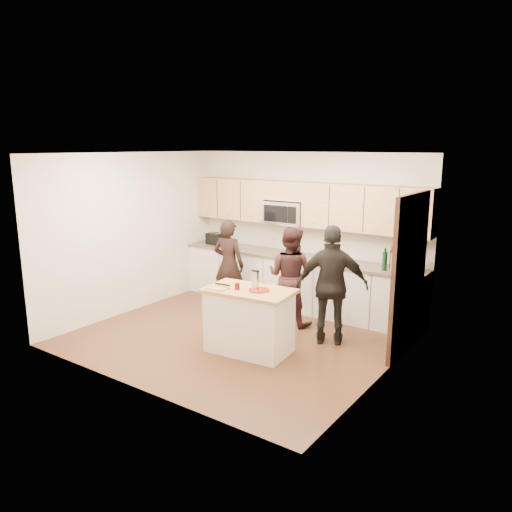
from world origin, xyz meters
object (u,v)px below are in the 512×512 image
Objects in this scene: toaster at (215,239)px; woman_right at (332,285)px; island at (249,320)px; woman_left at (229,265)px; woman_center at (290,276)px.

woman_right reaches higher than toaster.
woman_left reaches higher than island.
woman_center is at bearing -19.22° from toaster.
toaster is 0.20× the size of woman_left.
woman_left is at bearing -38.45° from toaster.
woman_right is at bearing 154.42° from woman_center.
woman_right is (0.78, 0.94, 0.41)m from island.
island is at bearing 90.57° from woman_center.
island is 0.81× the size of woman_left.
woman_right is (3.05, -1.09, -0.18)m from toaster.
woman_right reaches higher than woman_center.
toaster reaches higher than island.
woman_left is (-1.41, 1.34, 0.33)m from island.
island is at bearing 25.27° from woman_right.
island is 3.10m from toaster.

